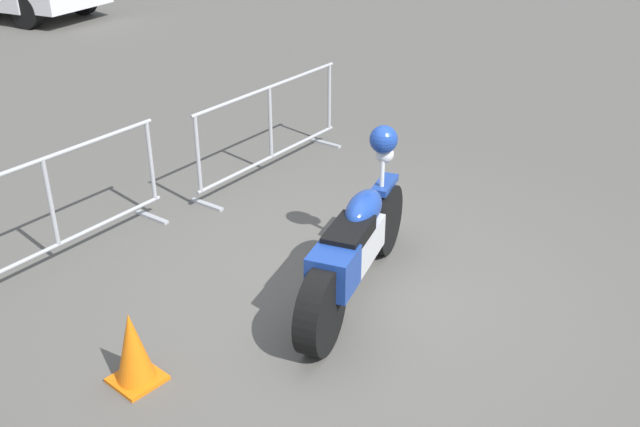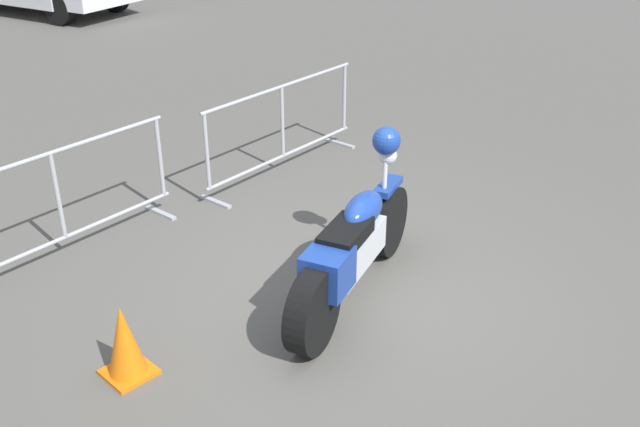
% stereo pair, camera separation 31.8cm
% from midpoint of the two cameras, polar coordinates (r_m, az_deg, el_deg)
% --- Properties ---
extents(ground_plane, '(120.00, 120.00, 0.00)m').
position_cam_midpoint_polar(ground_plane, '(6.29, 4.36, -6.28)').
color(ground_plane, '#54514C').
extents(motorcycle, '(2.23, 0.96, 1.31)m').
position_cam_midpoint_polar(motorcycle, '(5.99, 4.26, -2.54)').
color(motorcycle, black).
rests_on(motorcycle, ground).
extents(crowd_barrier_near, '(2.47, 0.65, 1.07)m').
position_cam_midpoint_polar(crowd_barrier_near, '(6.91, -18.92, 0.78)').
color(crowd_barrier_near, '#9EA0A5').
rests_on(crowd_barrier_near, ground).
extents(crowd_barrier_far, '(2.47, 0.65, 1.07)m').
position_cam_midpoint_polar(crowd_barrier_far, '(8.39, -1.93, 6.88)').
color(crowd_barrier_far, '#9EA0A5').
rests_on(crowd_barrier_far, ground).
extents(traffic_cone, '(0.34, 0.34, 0.59)m').
position_cam_midpoint_polar(traffic_cone, '(5.36, -13.72, -9.99)').
color(traffic_cone, orange).
rests_on(traffic_cone, ground).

